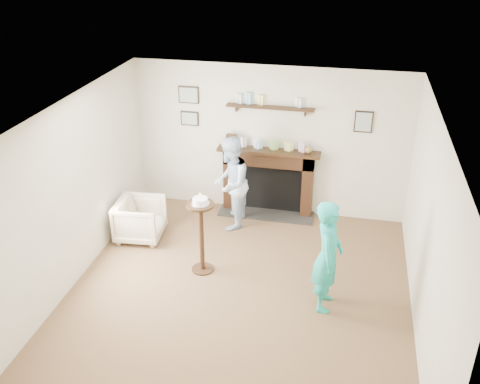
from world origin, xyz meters
name	(u,v)px	position (x,y,z in m)	size (l,w,h in m)	color
ground	(237,297)	(0.00, 0.00, 0.00)	(5.00, 5.00, 0.00)	brown
room_shell	(248,164)	(0.00, 0.69, 1.62)	(4.54, 5.02, 2.52)	beige
armchair	(142,237)	(-1.80, 1.15, 0.00)	(0.69, 0.71, 0.64)	#C5B292
man	(231,225)	(-0.51, 1.81, 0.00)	(0.74, 0.58, 1.53)	silver
woman	(323,304)	(1.13, 0.08, 0.00)	(0.55, 0.36, 1.50)	#1EA4AD
pedestal_table	(201,224)	(-0.62, 0.50, 0.76)	(0.38, 0.38, 1.23)	black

